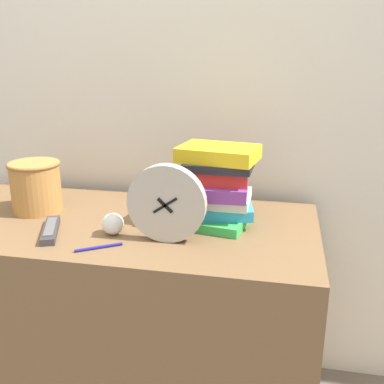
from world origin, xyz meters
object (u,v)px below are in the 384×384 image
Objects in this scene: desk_clock at (166,204)px; book_stack at (216,186)px; pen at (99,247)px; crumpled_paper_ball at (113,224)px; basket at (36,185)px; tv_remote at (51,230)px.

book_stack is (0.11, 0.17, 0.01)m from desk_clock.
pen is at bearing -152.04° from desk_clock.
crumpled_paper_ball is (-0.28, -0.15, -0.09)m from book_stack.
pen is (0.32, -0.24, -0.08)m from basket.
book_stack is at bearing 21.83° from tv_remote.
crumpled_paper_ball is 0.11m from pen.
book_stack is 0.39m from pen.
tv_remote is at bearing 158.07° from pen.
basket is (-0.48, 0.15, -0.02)m from desk_clock.
pen is at bearing -21.93° from tv_remote.
basket is (-0.59, -0.01, -0.03)m from book_stack.
crumpled_paper_ball reaches higher than pen.
book_stack is 0.60m from basket.
pen is (0.18, -0.07, -0.01)m from tv_remote.
pen is (-0.17, -0.09, -0.11)m from desk_clock.
book_stack reaches higher than pen.
book_stack reaches higher than desk_clock.
crumpled_paper_ball is at bearing 89.13° from pen.
basket is 0.23m from tv_remote.
tv_remote is 0.19m from crumpled_paper_ball.
basket is at bearing 142.59° from pen.
tv_remote is 3.01× the size of crumpled_paper_ball.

